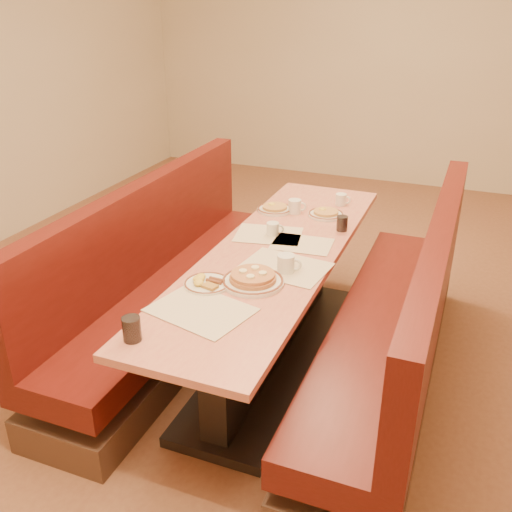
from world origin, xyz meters
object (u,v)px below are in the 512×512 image
at_px(pancake_plate, 253,279).
at_px(soda_tumbler_near, 132,329).
at_px(coffee_mug_b, 273,229).
at_px(booth_left, 168,288).
at_px(diner_table, 274,308).
at_px(coffee_mug_c, 341,199).
at_px(coffee_mug_a, 287,263).
at_px(eggs_plate, 207,283).
at_px(soda_tumbler_mid, 342,223).
at_px(booth_right, 396,334).
at_px(coffee_mug_d, 295,206).

distance_m(pancake_plate, soda_tumbler_near, 0.73).
bearing_deg(coffee_mug_b, booth_left, 176.61).
height_order(diner_table, coffee_mug_c, coffee_mug_c).
xyz_separation_m(coffee_mug_a, coffee_mug_c, (0.02, 1.13, -0.01)).
distance_m(eggs_plate, soda_tumbler_near, 0.57).
height_order(booth_left, soda_tumbler_mid, booth_left).
bearing_deg(coffee_mug_a, soda_tumbler_mid, 72.51).
xyz_separation_m(booth_right, eggs_plate, (-0.91, -0.53, 0.40)).
distance_m(coffee_mug_b, coffee_mug_c, 0.73).
relative_size(eggs_plate, coffee_mug_b, 2.30).
bearing_deg(eggs_plate, diner_table, 70.92).
height_order(soda_tumbler_near, soda_tumbler_mid, soda_tumbler_near).
xyz_separation_m(coffee_mug_a, soda_tumbler_mid, (0.13, 0.68, -0.00)).
height_order(diner_table, booth_right, booth_right).
relative_size(coffee_mug_d, soda_tumbler_near, 1.10).
xyz_separation_m(eggs_plate, coffee_mug_b, (0.09, 0.74, 0.03)).
bearing_deg(eggs_plate, coffee_mug_b, 83.20).
relative_size(coffee_mug_b, soda_tumbler_near, 0.94).
relative_size(coffee_mug_a, soda_tumbler_near, 1.19).
relative_size(booth_left, soda_tumbler_mid, 26.29).
bearing_deg(pancake_plate, soda_tumbler_near, -113.12).
bearing_deg(soda_tumbler_near, booth_left, 113.53).
height_order(booth_left, coffee_mug_c, booth_left).
relative_size(booth_left, pancake_plate, 7.77).
bearing_deg(coffee_mug_d, booth_right, -50.96).
height_order(booth_left, soda_tumbler_near, booth_left).
distance_m(booth_right, pancake_plate, 0.92).
bearing_deg(diner_table, coffee_mug_d, 97.94).
height_order(pancake_plate, coffee_mug_c, coffee_mug_c).
distance_m(diner_table, coffee_mug_d, 0.77).
bearing_deg(diner_table, coffee_mug_c, 79.73).
height_order(diner_table, pancake_plate, pancake_plate).
bearing_deg(eggs_plate, pancake_plate, 26.29).
relative_size(pancake_plate, coffee_mug_a, 2.43).
xyz_separation_m(booth_right, coffee_mug_c, (-0.57, 0.90, 0.43)).
distance_m(diner_table, soda_tumbler_mid, 0.68).
height_order(eggs_plate, coffee_mug_c, coffee_mug_c).
bearing_deg(diner_table, booth_left, 180.00).
relative_size(eggs_plate, coffee_mug_d, 1.97).
bearing_deg(coffee_mug_b, coffee_mug_d, 67.14).
relative_size(coffee_mug_c, soda_tumbler_mid, 1.13).
distance_m(eggs_plate, soda_tumbler_mid, 1.08).
distance_m(eggs_plate, coffee_mug_c, 1.47).
distance_m(diner_table, eggs_plate, 0.68).
relative_size(diner_table, booth_right, 1.00).
distance_m(booth_left, booth_right, 1.46).
bearing_deg(coffee_mug_c, soda_tumbler_mid, -78.91).
bearing_deg(booth_right, coffee_mug_c, 122.22).
bearing_deg(pancake_plate, booth_right, 30.95).
distance_m(diner_table, coffee_mug_b, 0.48).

